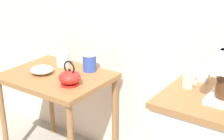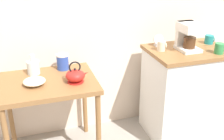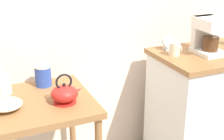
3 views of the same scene
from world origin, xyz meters
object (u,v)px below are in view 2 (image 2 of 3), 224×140
object	(u,v)px
canister_enamel	(63,62)
coffee_maker	(188,35)
glass_carafe_vase	(33,67)
mug_small_cream	(162,46)
table_clock	(159,41)
teakettle	(76,76)
mug_dark_teal	(209,39)
bowl_stoneware	(34,81)
mug_tall_green	(219,48)

from	to	relation	value
canister_enamel	coffee_maker	size ratio (longest dim) A/B	0.56
glass_carafe_vase	coffee_maker	world-z (taller)	coffee_maker
glass_carafe_vase	coffee_maker	distance (m)	1.42
mug_small_cream	table_clock	distance (m)	0.14
mug_small_cream	table_clock	xyz separation A→B (m)	(0.03, 0.13, 0.01)
canister_enamel	coffee_maker	xyz separation A→B (m)	(1.13, -0.23, 0.22)
coffee_maker	table_clock	size ratio (longest dim) A/B	2.22
teakettle	canister_enamel	bearing A→B (deg)	101.19
mug_small_cream	mug_dark_teal	distance (m)	0.55
teakettle	mug_dark_teal	world-z (taller)	mug_dark_teal
bowl_stoneware	mug_tall_green	world-z (taller)	mug_tall_green
coffee_maker	canister_enamel	bearing A→B (deg)	168.45
teakettle	mug_tall_green	distance (m)	1.30
glass_carafe_vase	table_clock	bearing A→B (deg)	-1.56
coffee_maker	mug_tall_green	world-z (taller)	coffee_maker
mug_small_cream	mug_tall_green	distance (m)	0.51
mug_small_cream	table_clock	size ratio (longest dim) A/B	0.79
bowl_stoneware	glass_carafe_vase	distance (m)	0.24
canister_enamel	mug_dark_teal	xyz separation A→B (m)	(1.44, -0.14, 0.12)
glass_carafe_vase	bowl_stoneware	bearing A→B (deg)	-91.74
mug_dark_teal	table_clock	xyz separation A→B (m)	(-0.52, 0.08, 0.01)
bowl_stoneware	table_clock	size ratio (longest dim) A/B	1.53
glass_carafe_vase	canister_enamel	distance (m)	0.26
glass_carafe_vase	mug_tall_green	bearing A→B (deg)	-13.52
glass_carafe_vase	coffee_maker	xyz separation A→B (m)	(1.39, -0.21, 0.22)
coffee_maker	mug_dark_teal	distance (m)	0.34
mug_dark_teal	table_clock	size ratio (longest dim) A/B	0.78
coffee_maker	mug_dark_teal	world-z (taller)	coffee_maker
mug_tall_green	table_clock	xyz separation A→B (m)	(-0.43, 0.36, 0.00)
bowl_stoneware	teakettle	distance (m)	0.33
table_clock	glass_carafe_vase	bearing A→B (deg)	178.44
coffee_maker	table_clock	xyz separation A→B (m)	(-0.20, 0.17, -0.09)
glass_carafe_vase	mug_small_cream	world-z (taller)	mug_small_cream
glass_carafe_vase	mug_small_cream	distance (m)	1.17
mug_small_cream	teakettle	bearing A→B (deg)	-171.98
glass_carafe_vase	mug_tall_green	xyz separation A→B (m)	(1.61, -0.39, 0.13)
mug_tall_green	teakettle	bearing A→B (deg)	175.21
coffee_maker	mug_small_cream	world-z (taller)	coffee_maker
canister_enamel	mug_dark_teal	distance (m)	1.45
teakettle	mug_tall_green	world-z (taller)	mug_tall_green
mug_small_cream	mug_dark_teal	bearing A→B (deg)	5.22
table_clock	bowl_stoneware	bearing A→B (deg)	-170.43
bowl_stoneware	mug_tall_green	bearing A→B (deg)	-5.44
canister_enamel	coffee_maker	bearing A→B (deg)	-11.55
bowl_stoneware	table_clock	world-z (taller)	table_clock
coffee_maker	table_clock	world-z (taller)	coffee_maker
mug_tall_green	table_clock	distance (m)	0.55
teakettle	canister_enamel	size ratio (longest dim) A/B	1.34
mug_small_cream	mug_dark_teal	size ratio (longest dim) A/B	1.02
teakettle	coffee_maker	xyz separation A→B (m)	(1.07, 0.07, 0.23)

